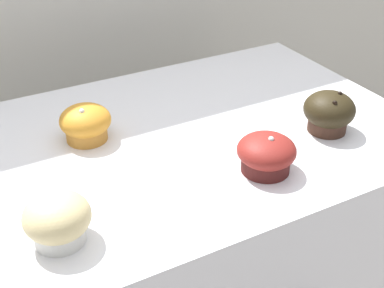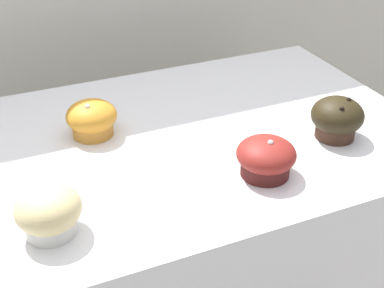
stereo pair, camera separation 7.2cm
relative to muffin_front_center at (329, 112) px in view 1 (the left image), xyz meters
The scene contains 5 objects.
wall_back 0.78m from the muffin_front_center, 111.79° to the left, with size 3.20×0.10×1.80m, color beige.
muffin_front_center is the anchor object (origin of this frame).
muffin_back_left 0.57m from the muffin_front_center, behind, with size 0.10×0.10×0.08m.
muffin_back_right 0.20m from the muffin_front_center, 163.33° to the right, with size 0.11×0.11×0.07m.
muffin_front_left 0.48m from the muffin_front_center, 155.39° to the left, with size 0.10×0.10×0.08m.
Camera 1 is at (-0.40, -0.81, 1.45)m, focal length 50.00 mm.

